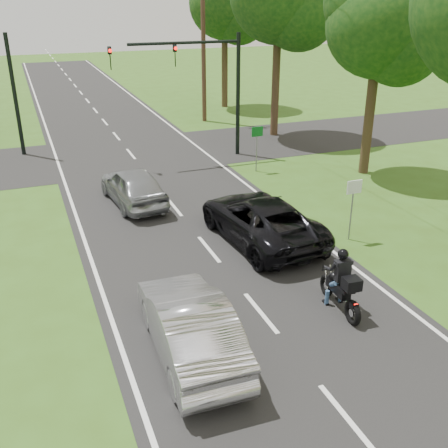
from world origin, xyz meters
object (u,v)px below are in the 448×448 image
(silver_suv, at_px, (133,186))
(sign_white, at_px, (353,196))
(motorcycle_rider, at_px, (342,287))
(traffic_signal, at_px, (202,74))
(dark_suv, at_px, (261,219))
(utility_pole_far, at_px, (203,39))
(silver_sedan, at_px, (190,325))
(sign_green, at_px, (257,138))

(silver_suv, distance_m, sign_white, 8.56)
(motorcycle_rider, distance_m, traffic_signal, 15.08)
(dark_suv, height_order, traffic_signal, traffic_signal)
(motorcycle_rider, relative_size, traffic_signal, 0.32)
(utility_pole_far, bearing_deg, silver_sedan, -110.19)
(motorcycle_rider, distance_m, silver_suv, 10.15)
(utility_pole_far, distance_m, sign_green, 11.63)
(motorcycle_rider, relative_size, silver_sedan, 0.45)
(traffic_signal, bearing_deg, silver_sedan, -110.47)
(dark_suv, distance_m, sign_green, 7.59)
(silver_sedan, height_order, sign_white, sign_white)
(traffic_signal, xyz_separation_m, sign_green, (1.56, -3.02, -2.54))
(dark_suv, bearing_deg, motorcycle_rider, 87.12)
(silver_sedan, xyz_separation_m, utility_pole_far, (8.42, 22.90, 4.32))
(dark_suv, bearing_deg, utility_pole_far, -107.98)
(motorcycle_rider, bearing_deg, sign_green, 80.34)
(utility_pole_far, xyz_separation_m, sign_white, (-1.50, -19.02, -3.49))
(sign_white, distance_m, sign_green, 8.00)
(silver_suv, distance_m, utility_pole_far, 15.70)
(traffic_signal, relative_size, utility_pole_far, 0.64)
(motorcycle_rider, xyz_separation_m, sign_green, (2.90, 11.60, 0.90))
(dark_suv, xyz_separation_m, silver_sedan, (-4.10, -4.97, -0.00))
(dark_suv, relative_size, silver_suv, 1.26)
(silver_sedan, distance_m, silver_suv, 9.89)
(silver_suv, bearing_deg, dark_suv, 117.77)
(silver_sedan, distance_m, utility_pole_far, 24.78)
(motorcycle_rider, bearing_deg, traffic_signal, 89.15)
(motorcycle_rider, relative_size, utility_pole_far, 0.21)
(dark_suv, relative_size, utility_pole_far, 0.54)
(dark_suv, height_order, silver_suv, dark_suv)
(sign_white, relative_size, sign_green, 1.00)
(dark_suv, distance_m, silver_suv, 5.86)
(silver_suv, relative_size, sign_green, 2.03)
(traffic_signal, bearing_deg, silver_suv, -133.01)
(dark_suv, height_order, silver_sedan, same)
(motorcycle_rider, height_order, dark_suv, motorcycle_rider)
(silver_suv, xyz_separation_m, utility_pole_far, (7.57, 13.05, 4.34))
(sign_white, xyz_separation_m, sign_green, (0.20, 8.00, 0.00))
(silver_suv, relative_size, traffic_signal, 0.68)
(dark_suv, xyz_separation_m, sign_green, (3.03, 6.91, 0.83))
(traffic_signal, height_order, sign_white, traffic_signal)
(sign_green, bearing_deg, silver_suv, -162.05)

